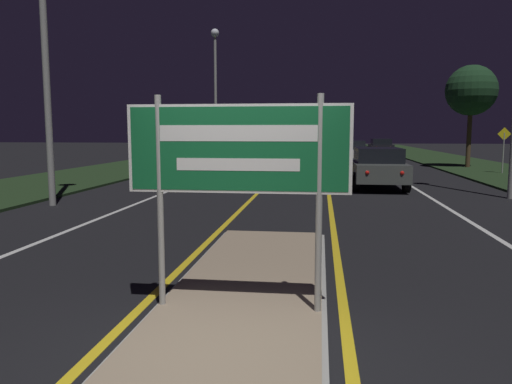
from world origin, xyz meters
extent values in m
plane|color=black|center=(0.00, 0.00, 0.00)|extent=(160.00, 160.00, 0.00)
cube|color=#999993|center=(0.00, 1.34, 0.03)|extent=(1.92, 8.45, 0.05)
cube|color=gray|center=(0.00, 1.34, 0.05)|extent=(1.80, 8.33, 0.10)
cube|color=#1E3319|center=(-9.50, 20.00, 0.04)|extent=(5.00, 100.00, 0.08)
cube|color=#1E3319|center=(9.50, 20.00, 0.04)|extent=(5.00, 100.00, 0.08)
cube|color=gold|center=(-1.15, 25.00, 0.00)|extent=(0.12, 70.00, 0.01)
cube|color=gold|center=(1.15, 25.00, 0.00)|extent=(0.12, 70.00, 0.01)
cube|color=silver|center=(-4.20, 25.00, 0.00)|extent=(0.12, 70.00, 0.01)
cube|color=silver|center=(4.20, 25.00, 0.00)|extent=(0.12, 70.00, 0.01)
cube|color=silver|center=(-7.20, 25.00, 0.00)|extent=(0.10, 70.00, 0.01)
cube|color=silver|center=(7.20, 25.00, 0.00)|extent=(0.10, 70.00, 0.01)
cylinder|color=#9E9E99|center=(-0.86, 1.34, 1.25)|extent=(0.07, 0.07, 2.29)
cylinder|color=#9E9E99|center=(0.86, 1.34, 1.25)|extent=(0.07, 0.07, 2.29)
cube|color=#146033|center=(0.00, 1.34, 1.83)|extent=(2.38, 0.04, 0.93)
cube|color=white|center=(0.00, 1.32, 1.83)|extent=(2.38, 0.00, 0.93)
cube|color=#146033|center=(0.00, 1.32, 1.83)|extent=(2.31, 0.01, 0.88)
cube|color=white|center=(0.00, 1.32, 1.99)|extent=(1.67, 0.01, 0.17)
cube|color=white|center=(0.00, 1.32, 1.66)|extent=(1.31, 0.01, 0.13)
cylinder|color=#9E9E99|center=(-6.36, 8.78, 5.00)|extent=(0.18, 0.18, 10.00)
cylinder|color=#9E9E99|center=(-6.16, 29.41, 4.14)|extent=(0.18, 0.18, 8.29)
sphere|color=white|center=(-6.16, 29.41, 8.45)|extent=(0.54, 0.54, 0.54)
cube|color=#4C514C|center=(2.88, 14.48, 0.63)|extent=(1.73, 4.55, 0.60)
cube|color=black|center=(2.88, 14.21, 1.18)|extent=(1.53, 2.36, 0.50)
sphere|color=red|center=(2.34, 12.23, 0.70)|extent=(0.14, 0.14, 0.14)
sphere|color=red|center=(3.42, 12.23, 0.70)|extent=(0.14, 0.14, 0.14)
cylinder|color=black|center=(2.05, 15.89, 0.33)|extent=(0.22, 0.65, 0.65)
cylinder|color=black|center=(3.71, 15.89, 0.33)|extent=(0.22, 0.65, 0.65)
cylinder|color=black|center=(2.05, 13.07, 0.33)|extent=(0.22, 0.65, 0.65)
cylinder|color=black|center=(3.71, 13.07, 0.33)|extent=(0.22, 0.65, 0.65)
cube|color=silver|center=(2.76, 28.12, 0.62)|extent=(1.73, 4.80, 0.59)
cube|color=black|center=(2.76, 27.83, 1.17)|extent=(1.52, 2.49, 0.51)
sphere|color=red|center=(2.23, 25.74, 0.70)|extent=(0.14, 0.14, 0.14)
sphere|color=red|center=(3.30, 25.74, 0.70)|extent=(0.14, 0.14, 0.14)
cylinder|color=black|center=(1.94, 29.61, 0.33)|extent=(0.22, 0.66, 0.66)
cylinder|color=black|center=(3.58, 29.61, 0.33)|extent=(0.22, 0.66, 0.66)
cylinder|color=black|center=(1.94, 26.63, 0.33)|extent=(0.22, 0.66, 0.66)
cylinder|color=black|center=(3.58, 26.63, 0.33)|extent=(0.22, 0.66, 0.66)
cube|color=black|center=(6.00, 40.31, 0.61)|extent=(1.76, 4.21, 0.55)
cube|color=black|center=(6.00, 40.06, 1.12)|extent=(1.55, 2.19, 0.48)
sphere|color=red|center=(5.46, 38.23, 0.68)|extent=(0.14, 0.14, 0.14)
sphere|color=red|center=(6.55, 38.23, 0.68)|extent=(0.14, 0.14, 0.14)
cylinder|color=black|center=(5.16, 41.61, 0.33)|extent=(0.22, 0.66, 0.66)
cylinder|color=black|center=(6.85, 41.61, 0.33)|extent=(0.22, 0.66, 0.66)
cylinder|color=black|center=(5.16, 39.00, 0.33)|extent=(0.22, 0.66, 0.66)
cylinder|color=black|center=(6.85, 39.00, 0.33)|extent=(0.22, 0.66, 0.66)
cube|color=navy|center=(-2.47, 15.99, 0.61)|extent=(1.78, 4.20, 0.57)
cube|color=black|center=(-2.47, 16.25, 1.12)|extent=(1.57, 2.19, 0.45)
sphere|color=white|center=(-3.02, 13.91, 0.68)|extent=(0.14, 0.14, 0.14)
sphere|color=white|center=(-1.92, 13.91, 0.68)|extent=(0.14, 0.14, 0.14)
cylinder|color=black|center=(-3.32, 14.69, 0.32)|extent=(0.22, 0.64, 0.64)
cylinder|color=black|center=(-1.62, 14.69, 0.32)|extent=(0.22, 0.64, 0.64)
cylinder|color=black|center=(-3.32, 17.30, 0.32)|extent=(0.22, 0.64, 0.64)
cylinder|color=black|center=(-1.62, 17.30, 0.32)|extent=(0.22, 0.64, 0.64)
cube|color=#4C514C|center=(-2.73, 29.39, 0.64)|extent=(1.76, 4.16, 0.64)
cube|color=black|center=(-2.73, 29.64, 1.20)|extent=(1.55, 2.16, 0.47)
sphere|color=white|center=(-3.28, 27.33, 0.73)|extent=(0.14, 0.14, 0.14)
sphere|color=white|center=(-2.18, 27.33, 0.73)|extent=(0.14, 0.14, 0.14)
cylinder|color=black|center=(-3.57, 28.10, 0.32)|extent=(0.22, 0.64, 0.64)
cylinder|color=black|center=(-1.89, 28.10, 0.32)|extent=(0.22, 0.64, 0.64)
cylinder|color=black|center=(-3.57, 30.68, 0.32)|extent=(0.22, 0.64, 0.64)
cylinder|color=black|center=(-1.89, 30.68, 0.32)|extent=(0.22, 0.64, 0.64)
cylinder|color=#9E9E99|center=(9.24, 20.49, 1.01)|extent=(0.06, 0.06, 1.86)
cube|color=yellow|center=(9.24, 20.49, 1.88)|extent=(0.60, 0.02, 0.60)
cylinder|color=#4C3823|center=(8.76, 24.31, 1.82)|extent=(0.24, 0.24, 3.48)
sphere|color=#19381E|center=(8.76, 24.31, 4.16)|extent=(2.66, 2.66, 2.66)
camera|label=1|loc=(0.86, -3.84, 2.01)|focal=35.00mm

